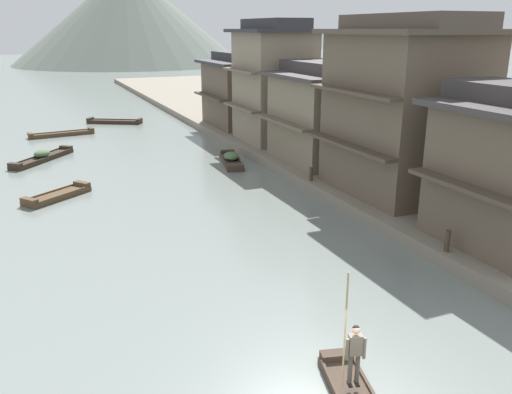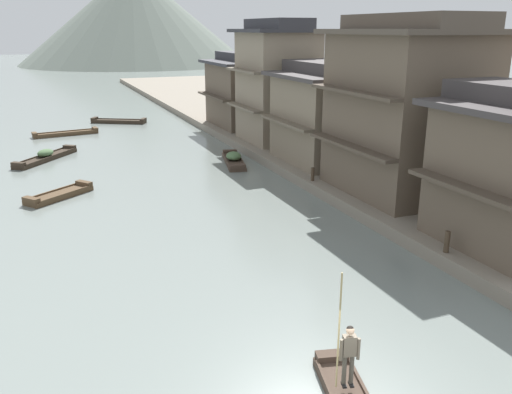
# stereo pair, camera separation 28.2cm
# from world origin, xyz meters

# --- Properties ---
(riverbank_right) EXTENTS (18.00, 110.00, 0.56)m
(riverbank_right) POSITION_xyz_m (16.44, 30.00, 0.28)
(riverbank_right) COLOR gray
(riverbank_right) RESTS_ON ground
(boatman_person) EXTENTS (0.56, 0.32, 3.04)m
(boatman_person) POSITION_xyz_m (0.31, 0.43, 1.40)
(boatman_person) COLOR black
(boatman_person) RESTS_ON boat_foreground_poled
(boat_moored_nearest) EXTENTS (5.04, 3.50, 0.49)m
(boat_moored_nearest) POSITION_xyz_m (1.13, 43.05, 0.16)
(boat_moored_nearest) COLOR #33281E
(boat_moored_nearest) RESTS_ON ground
(boat_moored_second) EXTENTS (2.11, 4.83, 0.78)m
(boat_moored_second) POSITION_xyz_m (5.87, 23.82, 0.27)
(boat_moored_second) COLOR #423328
(boat_moored_second) RESTS_ON ground
(boat_moored_third) EXTENTS (3.67, 3.19, 0.47)m
(boat_moored_third) POSITION_xyz_m (-5.34, 20.23, 0.16)
(boat_moored_third) COLOR brown
(boat_moored_third) RESTS_ON ground
(boat_moored_far) EXTENTS (5.36, 1.66, 0.46)m
(boat_moored_far) POSITION_xyz_m (-3.95, 38.47, 0.15)
(boat_moored_far) COLOR brown
(boat_moored_far) RESTS_ON ground
(boat_midriver_drifting) EXTENTS (4.35, 5.13, 0.75)m
(boat_midriver_drifting) POSITION_xyz_m (-5.75, 29.58, 0.24)
(boat_midriver_drifting) COLOR #33281E
(boat_midriver_drifting) RESTS_ON ground
(house_waterfront_second) EXTENTS (6.79, 7.78, 8.74)m
(house_waterfront_second) POSITION_xyz_m (11.12, 12.94, 4.86)
(house_waterfront_second) COLOR brown
(house_waterfront_second) RESTS_ON riverbank_right
(house_waterfront_tall) EXTENTS (6.30, 7.18, 6.14)m
(house_waterfront_tall) POSITION_xyz_m (10.87, 20.28, 3.56)
(house_waterfront_tall) COLOR #7F705B
(house_waterfront_tall) RESTS_ON riverbank_right
(house_waterfront_narrow) EXTENTS (5.71, 6.45, 8.74)m
(house_waterfront_narrow) POSITION_xyz_m (10.58, 27.33, 4.87)
(house_waterfront_narrow) COLOR gray
(house_waterfront_narrow) RESTS_ON riverbank_right
(house_waterfront_far) EXTENTS (6.80, 7.80, 6.14)m
(house_waterfront_far) POSITION_xyz_m (11.12, 34.55, 3.56)
(house_waterfront_far) COLOR brown
(house_waterfront_far) RESTS_ON riverbank_right
(mooring_post_dock_near) EXTENTS (0.20, 0.20, 0.84)m
(mooring_post_dock_near) POSITION_xyz_m (7.79, 5.59, 0.99)
(mooring_post_dock_near) COLOR #473828
(mooring_post_dock_near) RESTS_ON riverbank_right
(mooring_post_dock_mid) EXTENTS (0.20, 0.20, 0.74)m
(mooring_post_dock_mid) POSITION_xyz_m (7.79, 16.29, 0.93)
(mooring_post_dock_mid) COLOR #473828
(mooring_post_dock_mid) RESTS_ON riverbank_right
(hill_far_west) EXTENTS (57.91, 57.91, 23.49)m
(hill_far_west) POSITION_xyz_m (19.38, 134.25, 11.74)
(hill_far_west) COLOR slate
(hill_far_west) RESTS_ON ground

